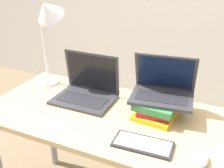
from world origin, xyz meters
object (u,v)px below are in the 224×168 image
laptop_left (86,90)px  wireless_keyboard (143,144)px  desk_lamp (47,20)px  laptop_on_books (163,89)px  book_stack (157,107)px  mouse (201,160)px

laptop_left → wireless_keyboard: bearing=-32.4°
laptop_left → desk_lamp: bearing=169.1°
laptop_left → wireless_keyboard: (0.44, -0.28, -0.05)m
wireless_keyboard → laptop_left: bearing=147.6°
laptop_on_books → wireless_keyboard: size_ratio=1.27×
wireless_keyboard → desk_lamp: size_ratio=0.47×
wireless_keyboard → desk_lamp: desk_lamp is taller
book_stack → mouse: (0.26, -0.28, -0.03)m
laptop_left → wireless_keyboard: laptop_left is taller
laptop_left → mouse: laptop_left is taller
laptop_on_books → desk_lamp: bearing=178.5°
laptop_on_books → desk_lamp: (-0.71, 0.02, 0.29)m
laptop_left → wireless_keyboard: size_ratio=1.28×
book_stack → laptop_on_books: bearing=70.6°
mouse → laptop_left: bearing=157.2°
book_stack → mouse: 0.39m
book_stack → wireless_keyboard: size_ratio=1.01×
book_stack → laptop_on_books: laptop_on_books is taller
book_stack → laptop_on_books: size_ratio=0.79×
laptop_on_books → mouse: laptop_on_books is taller
wireless_keyboard → desk_lamp: (-0.71, 0.33, 0.42)m
laptop_left → mouse: bearing=-22.8°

